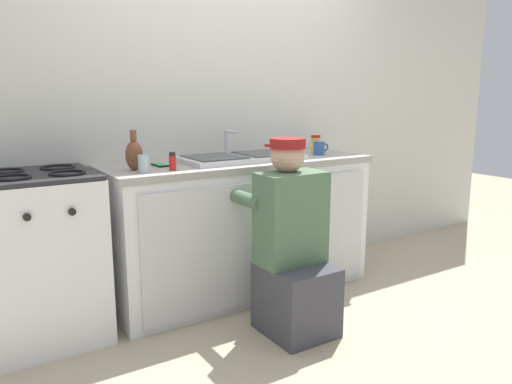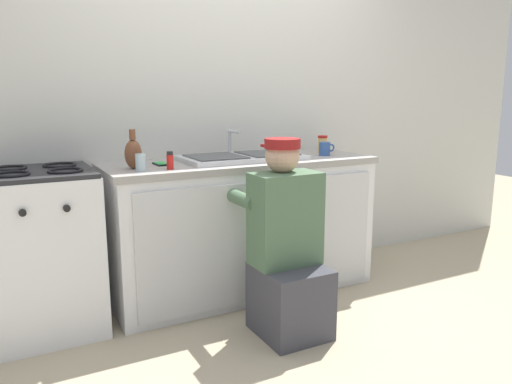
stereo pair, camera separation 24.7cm
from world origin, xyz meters
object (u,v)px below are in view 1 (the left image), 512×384
object	(u,v)px
plumber_person	(293,253)
cell_phone	(160,165)
water_glass	(143,164)
condiment_jar	(316,144)
coffee_mug	(319,148)
sink_double_basin	(240,157)
vase_decorative	(134,155)
stove_range	(43,257)
spice_bottle_red	(173,162)

from	to	relation	value
plumber_person	cell_phone	distance (m)	0.97
water_glass	condiment_jar	bearing A→B (deg)	9.57
water_glass	coffee_mug	bearing A→B (deg)	4.37
sink_double_basin	cell_phone	xyz separation A→B (m)	(-0.55, 0.03, -0.01)
sink_double_basin	cell_phone	bearing A→B (deg)	177.17
cell_phone	vase_decorative	bearing A→B (deg)	-157.49
plumber_person	vase_decorative	distance (m)	1.07
sink_double_basin	condiment_jar	world-z (taller)	sink_double_basin
stove_range	spice_bottle_red	distance (m)	0.87
plumber_person	stove_range	bearing A→B (deg)	151.01
spice_bottle_red	coffee_mug	size ratio (longest dim) A/B	0.83
plumber_person	water_glass	xyz separation A→B (m)	(-0.67, 0.50, 0.50)
sink_double_basin	stove_range	bearing A→B (deg)	-179.90
cell_phone	vase_decorative	world-z (taller)	vase_decorative
sink_double_basin	spice_bottle_red	xyz separation A→B (m)	(-0.55, -0.18, 0.03)
cell_phone	condiment_jar	xyz separation A→B (m)	(1.25, 0.05, 0.06)
sink_double_basin	stove_range	distance (m)	1.34
stove_range	water_glass	bearing A→B (deg)	-17.08
plumber_person	spice_bottle_red	xyz separation A→B (m)	(-0.50, 0.49, 0.50)
coffee_mug	vase_decorative	size ratio (longest dim) A/B	0.55
coffee_mug	stove_range	bearing A→B (deg)	178.17
sink_double_basin	plumber_person	size ratio (longest dim) A/B	0.72
sink_double_basin	vase_decorative	distance (m)	0.74
coffee_mug	vase_decorative	distance (m)	1.36
sink_double_basin	vase_decorative	world-z (taller)	vase_decorative
spice_bottle_red	coffee_mug	world-z (taller)	spice_bottle_red
stove_range	vase_decorative	distance (m)	0.75
condiment_jar	stove_range	bearing A→B (deg)	-177.74
sink_double_basin	spice_bottle_red	bearing A→B (deg)	-161.84
coffee_mug	water_glass	distance (m)	1.35
spice_bottle_red	condiment_jar	distance (m)	1.29
condiment_jar	water_glass	bearing A→B (deg)	-170.43
sink_double_basin	vase_decorative	size ratio (longest dim) A/B	3.48
sink_double_basin	coffee_mug	distance (m)	0.63
sink_double_basin	condiment_jar	distance (m)	0.71
sink_double_basin	water_glass	distance (m)	0.74
condiment_jar	water_glass	world-z (taller)	condiment_jar
spice_bottle_red	water_glass	size ratio (longest dim) A/B	1.05
stove_range	coffee_mug	size ratio (longest dim) A/B	7.51
stove_range	coffee_mug	world-z (taller)	coffee_mug
coffee_mug	condiment_jar	xyz separation A→B (m)	(0.08, 0.14, 0.02)
sink_double_basin	stove_range	size ratio (longest dim) A/B	0.85
plumber_person	coffee_mug	bearing A→B (deg)	41.66
sink_double_basin	coffee_mug	world-z (taller)	sink_double_basin
coffee_mug	condiment_jar	bearing A→B (deg)	60.90
cell_phone	condiment_jar	bearing A→B (deg)	2.20
water_glass	vase_decorative	bearing A→B (deg)	95.57
spice_bottle_red	condiment_jar	world-z (taller)	condiment_jar
cell_phone	coffee_mug	world-z (taller)	coffee_mug
cell_phone	water_glass	bearing A→B (deg)	-132.46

